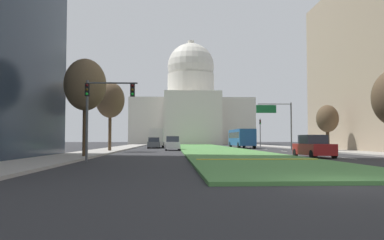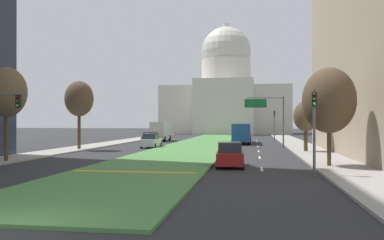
{
  "view_description": "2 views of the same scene",
  "coord_description": "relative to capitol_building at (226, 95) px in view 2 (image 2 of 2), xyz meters",
  "views": [
    {
      "loc": [
        -5.46,
        -11.95,
        1.45
      ],
      "look_at": [
        -2.01,
        54.8,
        4.7
      ],
      "focal_mm": 36.68,
      "sensor_mm": 36.0,
      "label": 1
    },
    {
      "loc": [
        7.26,
        -11.5,
        3.28
      ],
      "look_at": [
        -1.79,
        49.01,
        3.5
      ],
      "focal_mm": 38.26,
      "sensor_mm": 36.0,
      "label": 2
    }
  ],
  "objects": [
    {
      "name": "lane_dashes_right",
      "position": [
        7.85,
        -59.16,
        -10.54
      ],
      "size": [
        0.16,
        50.56,
        0.01
      ],
      "color": "silver",
      "rests_on": "ground_plane"
    },
    {
      "name": "box_truck_delivery",
      "position": [
        -7.99,
        -44.12,
        -8.86
      ],
      "size": [
        2.4,
        6.4,
        3.2
      ],
      "color": "#BCBCC1",
      "rests_on": "ground_plane"
    },
    {
      "name": "city_bus",
      "position": [
        5.6,
        -49.43,
        -8.77
      ],
      "size": [
        2.62,
        11.0,
        2.95
      ],
      "color": "#1E4C8C",
      "rests_on": "ground_plane"
    },
    {
      "name": "street_tree_left_mid",
      "position": [
        -12.48,
        -66.39,
        -4.69
      ],
      "size": [
        3.26,
        3.26,
        7.94
      ],
      "color": "#4C3823",
      "rests_on": "ground_plane"
    },
    {
      "name": "median_curb_nose",
      "position": [
        0.0,
        -86.39,
        -10.38
      ],
      "size": [
        7.8,
        0.5,
        0.04
      ],
      "primitive_type": "cube",
      "color": "gold",
      "rests_on": "grass_median"
    },
    {
      "name": "traffic_light_far_right",
      "position": [
        10.87,
        -39.66,
        -7.23
      ],
      "size": [
        0.28,
        0.35,
        5.2
      ],
      "color": "#515456",
      "rests_on": "ground_plane"
    },
    {
      "name": "sidewalk_left",
      "position": [
        -13.37,
        -59.27,
        -10.46
      ],
      "size": [
        4.0,
        90.02,
        0.15
      ],
      "primitive_type": "cube",
      "color": "#9E9991",
      "rests_on": "ground_plane"
    },
    {
      "name": "sedan_distant",
      "position": [
        -8.21,
        -50.19,
        -9.75
      ],
      "size": [
        2.03,
        4.41,
        1.69
      ],
      "color": "#4C5156",
      "rests_on": "ground_plane"
    },
    {
      "name": "grass_median",
      "position": [
        0.0,
        -54.27,
        -10.47
      ],
      "size": [
        8.67,
        90.02,
        0.14
      ],
      "primitive_type": "cube",
      "color": "#4C8442",
      "rests_on": "ground_plane"
    },
    {
      "name": "sedan_midblock",
      "position": [
        -5.35,
        -61.03,
        -9.7
      ],
      "size": [
        1.9,
        4.26,
        1.8
      ],
      "color": "silver",
      "rests_on": "ground_plane"
    },
    {
      "name": "ground_plane",
      "position": [
        0.0,
        -49.27,
        -10.54
      ],
      "size": [
        260.0,
        260.0,
        0.0
      ],
      "primitive_type": "plane",
      "color": "#2B2B2D"
    },
    {
      "name": "capitol_building",
      "position": [
        0.0,
        0.0,
        0.0
      ],
      "size": [
        33.7,
        22.45,
        29.89
      ],
      "color": "beige",
      "rests_on": "ground_plane"
    },
    {
      "name": "street_tree_right_near",
      "position": [
        12.6,
        -80.67,
        -5.77
      ],
      "size": [
        3.74,
        3.74,
        7.12
      ],
      "color": "#4C3823",
      "rests_on": "ground_plane"
    },
    {
      "name": "sidewalk_right",
      "position": [
        13.37,
        -59.27,
        -10.46
      ],
      "size": [
        4.0,
        90.02,
        0.15
      ],
      "primitive_type": "cube",
      "color": "#9E9991",
      "rests_on": "ground_plane"
    },
    {
      "name": "overhead_guide_sign",
      "position": [
        9.3,
        -57.85,
        -5.92
      ],
      "size": [
        5.0,
        0.2,
        6.5
      ],
      "color": "#515456",
      "rests_on": "ground_plane"
    },
    {
      "name": "street_tree_left_near",
      "position": [
        -12.12,
        -80.94,
        -4.95
      ],
      "size": [
        3.2,
        3.2,
        7.62
      ],
      "color": "#4C3823",
      "rests_on": "ground_plane"
    },
    {
      "name": "traffic_light_near_right",
      "position": [
        10.87,
        -85.66,
        -7.23
      ],
      "size": [
        0.28,
        0.35,
        5.2
      ],
      "color": "#515456",
      "rests_on": "ground_plane"
    },
    {
      "name": "sedan_lead_stopped",
      "position": [
        5.6,
        -81.15,
        -9.71
      ],
      "size": [
        2.16,
        4.31,
        1.77
      ],
      "color": "maroon",
      "rests_on": "ground_plane"
    },
    {
      "name": "street_tree_right_mid",
      "position": [
        12.78,
        -66.25,
        -6.74
      ],
      "size": [
        2.57,
        2.57,
        5.46
      ],
      "color": "#4C3823",
      "rests_on": "ground_plane"
    }
  ]
}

